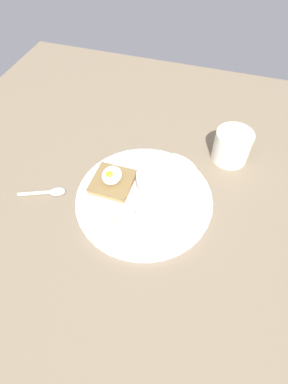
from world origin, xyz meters
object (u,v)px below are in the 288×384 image
object	(u,v)px
banana_slice_front	(123,222)
banana_slice_right	(128,211)
spoon	(48,192)
banana_slice_back	(142,216)
banana_slice_inner	(106,220)
poached_egg	(112,175)
coffee_mug	(232,146)
toast_slice	(113,182)
banana_slice_left	(114,234)
oatmeal_bowl	(167,184)

from	to	relation	value
banana_slice_front	banana_slice_right	size ratio (longest dim) A/B	0.90
banana_slice_front	spoon	xyz separation A→B (cm)	(-3.30, -19.56, -1.34)
banana_slice_back	banana_slice_inner	world-z (taller)	banana_slice_inner
poached_egg	banana_slice_back	bearing A→B (deg)	53.84
banana_slice_inner	coffee_mug	bearing A→B (deg)	141.25
toast_slice	poached_egg	size ratio (longest dim) A/B	1.81
poached_egg	toast_slice	bearing A→B (deg)	174.83
coffee_mug	toast_slice	bearing A→B (deg)	-54.22
spoon	poached_egg	bearing A→B (deg)	114.25
banana_slice_left	coffee_mug	distance (cm)	35.81
oatmeal_bowl	toast_slice	xyz separation A→B (cm)	(1.27, -12.29, -2.27)
banana_slice_back	banana_slice_right	size ratio (longest dim) A/B	0.89
toast_slice	coffee_mug	xyz separation A→B (cm)	(-17.57, 24.37, 2.15)
oatmeal_bowl	banana_slice_back	bearing A→B (deg)	-20.72
toast_slice	banana_slice_inner	xyz separation A→B (cm)	(9.87, 2.35, -0.16)
banana_slice_left	banana_slice_front	bearing A→B (deg)	164.12
banana_slice_front	oatmeal_bowl	bearing A→B (deg)	149.65
banana_slice_front	coffee_mug	bearing A→B (deg)	145.81
banana_slice_back	poached_egg	bearing A→B (deg)	-126.16
banana_slice_inner	banana_slice_back	bearing A→B (deg)	113.82
banana_slice_left	spoon	bearing A→B (deg)	-108.73
oatmeal_bowl	banana_slice_back	size ratio (longest dim) A/B	3.35
toast_slice	banana_slice_right	distance (cm)	8.80
banana_slice_front	banana_slice_right	bearing A→B (deg)	-179.94
toast_slice	spoon	size ratio (longest dim) A/B	0.87
banana_slice_left	oatmeal_bowl	bearing A→B (deg)	152.56
banana_slice_left	banana_slice_inner	distance (cm)	3.85
toast_slice	banana_slice_right	xyz separation A→B (cm)	(6.45, 5.99, -0.22)
oatmeal_bowl	banana_slice_left	bearing A→B (deg)	-27.44
banana_slice_back	banana_slice_right	world-z (taller)	banana_slice_right
banana_slice_right	banana_slice_inner	bearing A→B (deg)	-46.75
oatmeal_bowl	toast_slice	world-z (taller)	oatmeal_bowl
banana_slice_left	banana_slice_right	distance (cm)	6.14
toast_slice	banana_slice_back	distance (cm)	11.48
spoon	banana_slice_back	bearing A→B (deg)	88.39
oatmeal_bowl	banana_slice_inner	xyz separation A→B (cm)	(11.13, -9.94, -2.44)
oatmeal_bowl	banana_slice_front	size ratio (longest dim) A/B	3.28
coffee_mug	banana_slice_inner	bearing A→B (deg)	-38.75
toast_slice	banana_slice_inner	bearing A→B (deg)	13.42
poached_egg	coffee_mug	distance (cm)	30.10
banana_slice_front	banana_slice_left	distance (cm)	3.16
banana_slice_inner	spoon	distance (cm)	16.40
banana_slice_right	coffee_mug	distance (cm)	30.34
banana_slice_back	coffee_mug	world-z (taller)	coffee_mug
toast_slice	banana_slice_right	bearing A→B (deg)	42.85
banana_slice_front	banana_slice_right	world-z (taller)	banana_slice_front
poached_egg	spoon	distance (cm)	15.35
toast_slice	coffee_mug	size ratio (longest dim) A/B	1.04
poached_egg	banana_slice_left	world-z (taller)	poached_egg
poached_egg	banana_slice_right	xyz separation A→B (cm)	(6.37, 5.99, -2.53)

